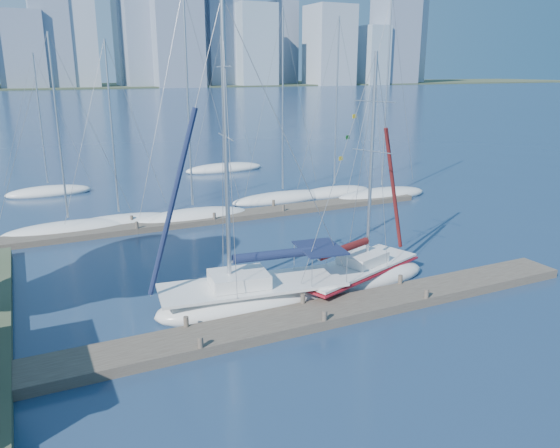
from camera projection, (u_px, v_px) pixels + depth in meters
name	position (u px, v px, depth m)	size (l,w,h in m)	color
ground	(313.00, 320.00, 22.08)	(700.00, 700.00, 0.00)	#162C49
near_dock	(313.00, 316.00, 22.03)	(26.00, 2.00, 0.40)	#443A31
far_dock	(225.00, 217.00, 36.75)	(30.00, 1.80, 0.36)	#443A31
far_shore	(33.00, 87.00, 299.89)	(800.00, 100.00, 1.50)	#38472D
sailboat_navy	(253.00, 284.00, 23.22)	(8.80, 3.85, 12.99)	silver
sailboat_maroon	(356.00, 265.00, 25.70)	(7.92, 4.82, 11.07)	silver
bg_boat_0	(69.00, 229.00, 33.71)	(8.01, 2.97, 12.19)	silver
bg_boat_1	(120.00, 222.00, 35.32)	(7.56, 4.61, 11.85)	silver
bg_boat_2	(193.00, 216.00, 36.50)	(8.09, 4.39, 14.88)	silver
bg_boat_3	(283.00, 198.00, 41.93)	(8.47, 5.20, 14.30)	silver
bg_boat_4	(334.00, 192.00, 43.78)	(6.62, 2.17, 13.88)	silver
bg_boat_5	(381.00, 194.00, 42.83)	(8.34, 4.40, 15.45)	silver
bg_boat_6	(49.00, 192.00, 44.02)	(6.80, 3.30, 11.31)	silver
bg_boat_7	(224.00, 168.00, 54.21)	(8.19, 5.40, 13.13)	silver
skyline	(64.00, 15.00, 271.42)	(502.51, 51.31, 100.98)	#8196A6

